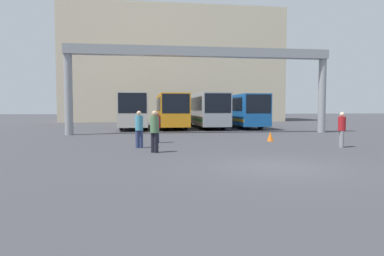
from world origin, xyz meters
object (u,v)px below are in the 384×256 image
pedestrian_near_right (342,129)px  pedestrian_near_left (157,126)px  pedestrian_mid_right (139,128)px  traffic_cone (270,136)px  bus_slot_1 (171,109)px  bus_slot_0 (135,109)px  bus_slot_2 (206,109)px  pedestrian_near_center (155,130)px  bus_slot_3 (241,109)px

pedestrian_near_right → pedestrian_near_left: bearing=86.2°
pedestrian_mid_right → traffic_cone: 8.13m
bus_slot_1 → bus_slot_0: bearing=171.5°
bus_slot_2 → traffic_cone: 15.01m
bus_slot_0 → bus_slot_2: size_ratio=0.95×
pedestrian_near_center → traffic_cone: size_ratio=3.27×
bus_slot_0 → pedestrian_mid_right: size_ratio=6.24×
pedestrian_near_left → pedestrian_mid_right: size_ratio=0.96×
bus_slot_0 → bus_slot_2: bearing=2.4°
bus_slot_2 → bus_slot_1: bearing=-167.0°
pedestrian_mid_right → traffic_cone: bearing=18.4°
bus_slot_1 → traffic_cone: size_ratio=18.30×
bus_slot_1 → pedestrian_mid_right: bus_slot_1 is taller
pedestrian_mid_right → pedestrian_near_left: bearing=68.7°
pedestrian_near_center → pedestrian_near_left: pedestrian_near_center is taller
bus_slot_0 → bus_slot_3: bus_slot_0 is taller
traffic_cone → pedestrian_near_right: bearing=-56.3°
bus_slot_3 → pedestrian_near_left: size_ratio=6.37×
bus_slot_0 → bus_slot_3: size_ratio=1.02×
bus_slot_2 → pedestrian_mid_right: (-6.42, -17.30, -0.93)m
pedestrian_near_right → bus_slot_1: bearing=39.5°
bus_slot_1 → pedestrian_near_left: (-1.88, -14.11, -0.94)m
bus_slot_0 → bus_slot_1: bus_slot_0 is taller
traffic_cone → bus_slot_1: bearing=109.2°
bus_slot_2 → pedestrian_near_right: 18.84m
bus_slot_2 → pedestrian_near_center: 20.03m
pedestrian_near_left → traffic_cone: (6.76, 0.08, -0.65)m
pedestrian_near_center → pedestrian_near_left: size_ratio=1.06×
bus_slot_3 → pedestrian_mid_right: (-9.99, -16.87, -0.88)m
bus_slot_1 → pedestrian_near_center: bus_slot_1 is taller
pedestrian_near_center → pedestrian_mid_right: pedestrian_near_center is taller
bus_slot_2 → bus_slot_3: bearing=-6.9°
bus_slot_2 → pedestrian_near_left: bus_slot_2 is taller
bus_slot_0 → pedestrian_near_right: bus_slot_0 is taller
bus_slot_3 → bus_slot_1: bearing=-176.8°
bus_slot_1 → bus_slot_3: bearing=3.2°
bus_slot_1 → traffic_cone: bearing=-70.8°
pedestrian_near_left → bus_slot_2: bearing=178.5°
bus_slot_3 → pedestrian_mid_right: bus_slot_3 is taller
bus_slot_3 → pedestrian_near_left: bus_slot_3 is taller
traffic_cone → bus_slot_3: bearing=81.1°
bus_slot_0 → bus_slot_3: (10.71, -0.14, -0.04)m
bus_slot_1 → pedestrian_near_center: (-2.14, -18.36, -0.89)m
bus_slot_2 → traffic_cone: bus_slot_2 is taller
bus_slot_0 → bus_slot_2: (7.14, 0.30, 0.00)m
pedestrian_near_right → traffic_cone: bearing=50.8°
pedestrian_near_right → bus_slot_0: bearing=48.0°
bus_slot_3 → pedestrian_mid_right: 19.62m
bus_slot_1 → bus_slot_2: 3.67m
bus_slot_0 → bus_slot_1: bearing=-8.5°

